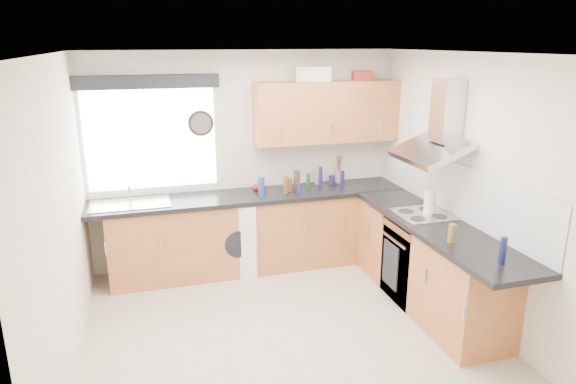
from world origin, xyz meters
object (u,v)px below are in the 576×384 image
object	(u,v)px
extractor_hood	(438,130)
washing_machine	(234,235)
oven	(419,259)
upper_cabinets	(327,112)

from	to	relation	value
extractor_hood	washing_machine	size ratio (longest dim) A/B	0.91
oven	washing_machine	world-z (taller)	washing_machine
upper_cabinets	washing_machine	xyz separation A→B (m)	(-1.16, -0.10, -1.37)
oven	upper_cabinets	size ratio (longest dim) A/B	0.50
upper_cabinets	washing_machine	world-z (taller)	upper_cabinets
extractor_hood	oven	bearing A→B (deg)	180.00
oven	extractor_hood	bearing A→B (deg)	-0.00
oven	extractor_hood	size ratio (longest dim) A/B	1.09
upper_cabinets	washing_machine	size ratio (longest dim) A/B	1.99
extractor_hood	upper_cabinets	xyz separation A→B (m)	(-0.65, 1.33, 0.03)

